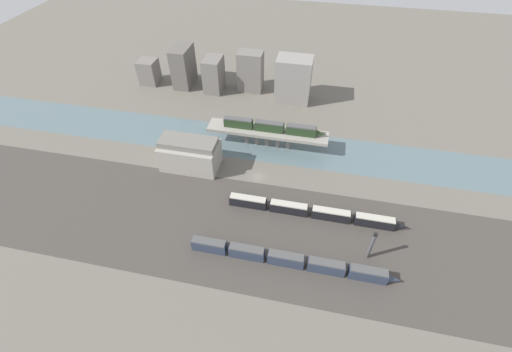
{
  "coord_description": "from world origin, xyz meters",
  "views": [
    {
      "loc": [
        17.77,
        -87.12,
        86.28
      ],
      "look_at": [
        0.0,
        -2.49,
        2.87
      ],
      "focal_mm": 24.0,
      "sensor_mm": 36.0,
      "label": 1
    }
  ],
  "objects_px": {
    "train_yard_near": "(290,260)",
    "signal_tower": "(371,246)",
    "train_yard_mid": "(314,212)",
    "warehouse_building": "(190,154)",
    "train_on_bridge": "(273,127)"
  },
  "relations": [
    {
      "from": "train_yard_near",
      "to": "signal_tower",
      "type": "bearing_deg",
      "value": 17.68
    },
    {
      "from": "train_yard_mid",
      "to": "signal_tower",
      "type": "distance_m",
      "value": 21.08
    },
    {
      "from": "train_yard_mid",
      "to": "warehouse_building",
      "type": "height_order",
      "value": "warehouse_building"
    },
    {
      "from": "signal_tower",
      "to": "train_yard_near",
      "type": "bearing_deg",
      "value": -162.32
    },
    {
      "from": "train_yard_near",
      "to": "signal_tower",
      "type": "xyz_separation_m",
      "value": [
        21.9,
        6.98,
        3.47
      ]
    },
    {
      "from": "train_yard_mid",
      "to": "warehouse_building",
      "type": "distance_m",
      "value": 49.26
    },
    {
      "from": "train_yard_near",
      "to": "train_on_bridge",
      "type": "bearing_deg",
      "value": 105.22
    },
    {
      "from": "train_yard_near",
      "to": "train_yard_mid",
      "type": "distance_m",
      "value": 19.97
    },
    {
      "from": "warehouse_building",
      "to": "signal_tower",
      "type": "xyz_separation_m",
      "value": [
        63.47,
        -27.36,
        -0.16
      ]
    },
    {
      "from": "train_on_bridge",
      "to": "signal_tower",
      "type": "distance_m",
      "value": 57.98
    },
    {
      "from": "warehouse_building",
      "to": "train_yard_near",
      "type": "bearing_deg",
      "value": -39.55
    },
    {
      "from": "train_on_bridge",
      "to": "train_yard_near",
      "type": "height_order",
      "value": "train_on_bridge"
    },
    {
      "from": "train_yard_near",
      "to": "warehouse_building",
      "type": "height_order",
      "value": "warehouse_building"
    },
    {
      "from": "train_on_bridge",
      "to": "train_yard_mid",
      "type": "bearing_deg",
      "value": -59.52
    },
    {
      "from": "train_on_bridge",
      "to": "warehouse_building",
      "type": "xyz_separation_m",
      "value": [
        -27.37,
        -17.87,
        -3.38
      ]
    }
  ]
}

